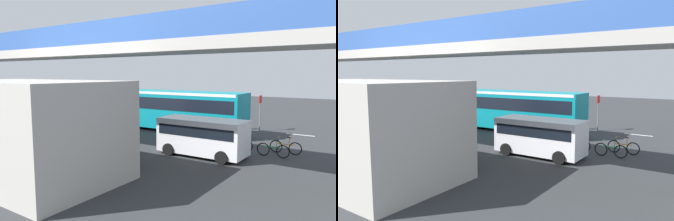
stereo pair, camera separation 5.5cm
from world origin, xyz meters
The scene contains 15 objects.
ground centered at (0.00, 0.00, 0.00)m, with size 80.00×80.00×0.00m, color #2D3033.
city_bus centered at (0.68, 1.06, 1.88)m, with size 11.54×2.85×3.15m.
parked_van centered at (-4.78, 6.61, 1.18)m, with size 4.80×2.17×2.05m.
bicycle_blue centered at (-5.99, 4.43, 0.37)m, with size 1.77×0.44×0.96m.
bicycle_orange centered at (-8.48, 3.59, 0.37)m, with size 1.77×0.44×0.96m.
bicycle_green centered at (-8.09, 4.70, 0.37)m, with size 1.77×0.44×0.96m.
pedestrian centered at (-3.26, -2.10, 0.89)m, with size 0.38×0.38×1.79m.
traffic_sign centered at (-4.97, -2.72, 1.89)m, with size 0.08×0.60×2.80m.
lane_dash_leftmost centered at (-8.00, -2.75, 0.00)m, with size 2.00×0.20×0.01m, color silver.
lane_dash_left centered at (-4.00, -2.75, 0.00)m, with size 2.00×0.20×0.01m, color silver.
lane_dash_centre centered at (0.00, -2.75, 0.00)m, with size 2.00×0.20×0.01m, color silver.
lane_dash_right centered at (4.00, -2.75, 0.00)m, with size 2.00×0.20×0.01m, color silver.
lane_dash_rightmost centered at (8.00, -2.75, 0.00)m, with size 2.00×0.20×0.01m, color silver.
pedestrian_overpass centered at (0.00, 9.62, 5.22)m, with size 27.34×2.60×7.02m.
station_building centered at (0.22, 13.91, 2.10)m, with size 9.00×5.04×4.20m.
Camera 2 is at (-12.79, 21.80, 4.51)m, focal length 33.93 mm.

